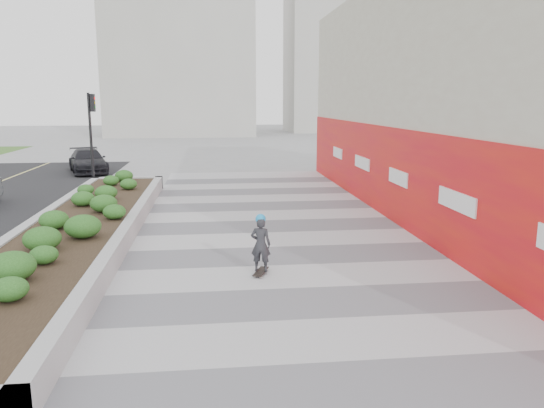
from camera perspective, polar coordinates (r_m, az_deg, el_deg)
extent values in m
plane|color=gray|center=(8.82, 6.15, -14.78)|extent=(160.00, 160.00, 0.00)
cube|color=#A8A8AD|center=(11.54, 2.87, -8.35)|extent=(8.00, 36.00, 0.01)
cube|color=#B8AE9D|center=(18.92, 21.62, 10.78)|extent=(6.00, 24.00, 8.00)
cube|color=red|center=(17.88, 12.57, 3.27)|extent=(0.12, 24.00, 3.00)
cube|color=#9E9EA0|center=(24.14, -15.27, 2.16)|extent=(3.00, 0.30, 0.55)
cube|color=#9E9EA0|center=(15.98, -24.77, -2.87)|extent=(0.30, 18.00, 0.55)
cube|color=#9E9EA0|center=(15.34, -15.15, -2.77)|extent=(0.30, 18.00, 0.55)
cube|color=#2D2116|center=(15.61, -20.05, -2.92)|extent=(2.40, 17.40, 0.50)
cylinder|color=black|center=(25.89, -18.89, 6.60)|extent=(0.12, 0.12, 4.20)
cube|color=black|center=(25.79, -18.73, 10.27)|extent=(0.18, 0.28, 0.80)
cube|color=#ADAAA3|center=(63.12, -9.80, 16.48)|extent=(16.00, 12.00, 20.00)
cube|color=#ADAAA3|center=(70.27, 7.72, 17.61)|extent=(14.00, 10.00, 24.00)
cylinder|color=#595654|center=(11.63, 5.33, -8.24)|extent=(0.44, 0.44, 0.01)
cube|color=black|center=(12.01, -1.21, -7.26)|extent=(0.44, 0.74, 0.02)
imported|color=#2B2C31|center=(11.83, -1.23, -4.36)|extent=(0.52, 0.41, 1.24)
sphere|color=#1992DB|center=(11.69, -1.24, -1.62)|extent=(0.23, 0.23, 0.23)
imported|color=black|center=(30.57, -19.20, 4.40)|extent=(3.04, 4.67, 1.26)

